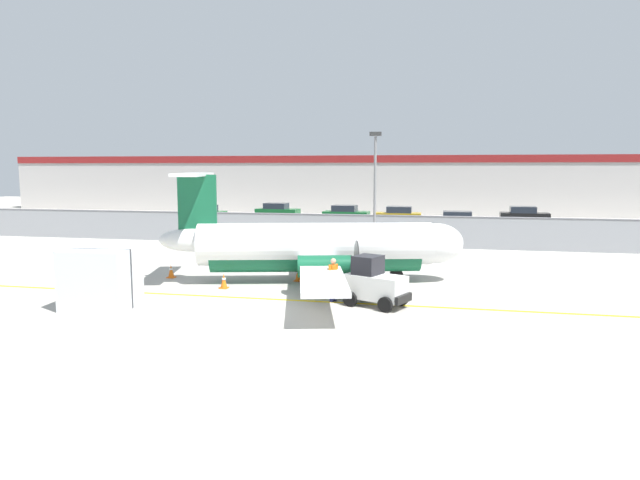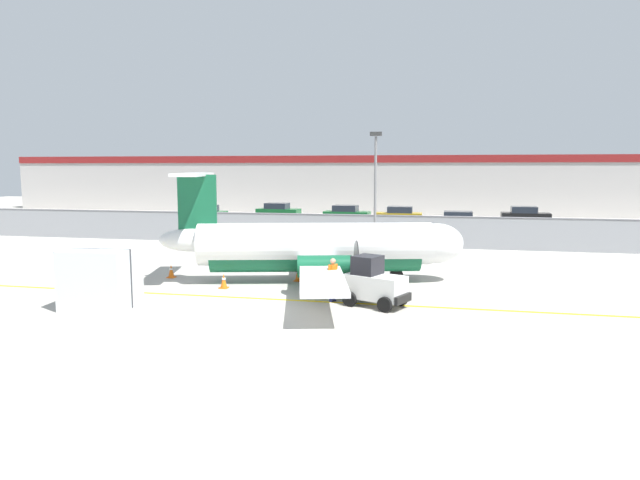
{
  "view_description": "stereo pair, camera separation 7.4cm",
  "coord_description": "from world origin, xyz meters",
  "px_view_note": "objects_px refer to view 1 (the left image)",
  "views": [
    {
      "loc": [
        6.66,
        -19.13,
        5.15
      ],
      "look_at": [
        1.26,
        6.67,
        1.8
      ],
      "focal_mm": 32.0,
      "sensor_mm": 36.0,
      "label": 1
    },
    {
      "loc": [
        6.73,
        -19.11,
        5.15
      ],
      "look_at": [
        1.26,
        6.67,
        1.8
      ],
      "focal_mm": 32.0,
      "sensor_mm": 36.0,
      "label": 2
    }
  ],
  "objects_px": {
    "traffic_cone_near_right": "(347,269)",
    "traffic_cone_near_left": "(171,271)",
    "commuter_airplane": "(321,247)",
    "parked_car_5": "(524,215)",
    "cargo_container": "(101,278)",
    "traffic_cone_far_right": "(298,274)",
    "baggage_tug": "(375,283)",
    "parked_car_1": "(277,211)",
    "parked_car_0": "(203,214)",
    "parked_car_4": "(456,221)",
    "traffic_cone_far_left": "(224,281)",
    "parked_car_3": "(398,215)",
    "apron_light_pole": "(375,182)",
    "ground_crew_worker": "(333,277)",
    "parked_car_2": "(346,214)"
  },
  "relations": [
    {
      "from": "ground_crew_worker",
      "to": "traffic_cone_near_left",
      "type": "distance_m",
      "value": 8.96
    },
    {
      "from": "traffic_cone_far_left",
      "to": "parked_car_0",
      "type": "bearing_deg",
      "value": 114.98
    },
    {
      "from": "baggage_tug",
      "to": "apron_light_pole",
      "type": "distance_m",
      "value": 14.04
    },
    {
      "from": "traffic_cone_near_right",
      "to": "apron_light_pole",
      "type": "xyz_separation_m",
      "value": [
        0.45,
        7.62,
        3.99
      ]
    },
    {
      "from": "traffic_cone_near_right",
      "to": "parked_car_3",
      "type": "height_order",
      "value": "parked_car_3"
    },
    {
      "from": "parked_car_0",
      "to": "ground_crew_worker",
      "type": "bearing_deg",
      "value": 119.38
    },
    {
      "from": "baggage_tug",
      "to": "parked_car_5",
      "type": "distance_m",
      "value": 34.16
    },
    {
      "from": "commuter_airplane",
      "to": "parked_car_0",
      "type": "bearing_deg",
      "value": 109.51
    },
    {
      "from": "baggage_tug",
      "to": "traffic_cone_far_right",
      "type": "relative_size",
      "value": 4.02
    },
    {
      "from": "baggage_tug",
      "to": "parked_car_0",
      "type": "height_order",
      "value": "baggage_tug"
    },
    {
      "from": "ground_crew_worker",
      "to": "parked_car_4",
      "type": "height_order",
      "value": "same"
    },
    {
      "from": "parked_car_0",
      "to": "baggage_tug",
      "type": "bearing_deg",
      "value": 121.38
    },
    {
      "from": "ground_crew_worker",
      "to": "traffic_cone_near_right",
      "type": "height_order",
      "value": "ground_crew_worker"
    },
    {
      "from": "commuter_airplane",
      "to": "parked_car_5",
      "type": "relative_size",
      "value": 3.74
    },
    {
      "from": "parked_car_1",
      "to": "parked_car_5",
      "type": "distance_m",
      "value": 23.08
    },
    {
      "from": "parked_car_1",
      "to": "parked_car_5",
      "type": "relative_size",
      "value": 1.02
    },
    {
      "from": "traffic_cone_far_left",
      "to": "parked_car_4",
      "type": "relative_size",
      "value": 0.15
    },
    {
      "from": "baggage_tug",
      "to": "parked_car_0",
      "type": "relative_size",
      "value": 0.6
    },
    {
      "from": "parked_car_4",
      "to": "cargo_container",
      "type": "bearing_deg",
      "value": 64.95
    },
    {
      "from": "traffic_cone_far_right",
      "to": "parked_car_2",
      "type": "bearing_deg",
      "value": 94.69
    },
    {
      "from": "cargo_container",
      "to": "apron_light_pole",
      "type": "bearing_deg",
      "value": 58.17
    },
    {
      "from": "traffic_cone_near_right",
      "to": "apron_light_pole",
      "type": "distance_m",
      "value": 8.61
    },
    {
      "from": "cargo_container",
      "to": "parked_car_4",
      "type": "distance_m",
      "value": 30.99
    },
    {
      "from": "baggage_tug",
      "to": "traffic_cone_far_left",
      "type": "xyz_separation_m",
      "value": [
        -6.68,
        1.78,
        -0.54
      ]
    },
    {
      "from": "parked_car_0",
      "to": "traffic_cone_far_left",
      "type": "bearing_deg",
      "value": 112.54
    },
    {
      "from": "baggage_tug",
      "to": "parked_car_1",
      "type": "height_order",
      "value": "baggage_tug"
    },
    {
      "from": "baggage_tug",
      "to": "traffic_cone_near_right",
      "type": "height_order",
      "value": "baggage_tug"
    },
    {
      "from": "baggage_tug",
      "to": "commuter_airplane",
      "type": "bearing_deg",
      "value": 149.89
    },
    {
      "from": "traffic_cone_near_left",
      "to": "parked_car_0",
      "type": "distance_m",
      "value": 26.79
    },
    {
      "from": "traffic_cone_near_left",
      "to": "parked_car_3",
      "type": "bearing_deg",
      "value": 72.14
    },
    {
      "from": "traffic_cone_far_left",
      "to": "parked_car_5",
      "type": "relative_size",
      "value": 0.15
    },
    {
      "from": "baggage_tug",
      "to": "parked_car_2",
      "type": "height_order",
      "value": "baggage_tug"
    },
    {
      "from": "parked_car_3",
      "to": "parked_car_5",
      "type": "bearing_deg",
      "value": -168.92
    },
    {
      "from": "traffic_cone_far_right",
      "to": "parked_car_3",
      "type": "height_order",
      "value": "parked_car_3"
    },
    {
      "from": "traffic_cone_far_left",
      "to": "parked_car_1",
      "type": "xyz_separation_m",
      "value": [
        -6.62,
        31.26,
        0.58
      ]
    },
    {
      "from": "commuter_airplane",
      "to": "parked_car_0",
      "type": "xyz_separation_m",
      "value": [
        -16.33,
        24.7,
        -0.71
      ]
    },
    {
      "from": "traffic_cone_far_left",
      "to": "parked_car_0",
      "type": "height_order",
      "value": "parked_car_0"
    },
    {
      "from": "traffic_cone_near_left",
      "to": "parked_car_0",
      "type": "xyz_separation_m",
      "value": [
        -9.22,
        25.15,
        0.58
      ]
    },
    {
      "from": "parked_car_4",
      "to": "traffic_cone_near_left",
      "type": "bearing_deg",
      "value": 59.11
    },
    {
      "from": "parked_car_1",
      "to": "traffic_cone_far_right",
      "type": "bearing_deg",
      "value": -67.36
    },
    {
      "from": "parked_car_3",
      "to": "apron_light_pole",
      "type": "relative_size",
      "value": 0.58
    },
    {
      "from": "baggage_tug",
      "to": "traffic_cone_near_right",
      "type": "xyz_separation_m",
      "value": [
        -1.99,
        5.91,
        -0.54
      ]
    },
    {
      "from": "baggage_tug",
      "to": "ground_crew_worker",
      "type": "distance_m",
      "value": 1.68
    },
    {
      "from": "traffic_cone_far_right",
      "to": "parked_car_5",
      "type": "relative_size",
      "value": 0.15
    },
    {
      "from": "cargo_container",
      "to": "traffic_cone_near_right",
      "type": "height_order",
      "value": "cargo_container"
    },
    {
      "from": "cargo_container",
      "to": "traffic_cone_near_left",
      "type": "relative_size",
      "value": 3.96
    },
    {
      "from": "traffic_cone_near_right",
      "to": "traffic_cone_near_left",
      "type": "bearing_deg",
      "value": -163.4
    },
    {
      "from": "parked_car_1",
      "to": "parked_car_4",
      "type": "distance_m",
      "value": 18.48
    },
    {
      "from": "baggage_tug",
      "to": "traffic_cone_near_left",
      "type": "relative_size",
      "value": 4.02
    },
    {
      "from": "cargo_container",
      "to": "traffic_cone_far_right",
      "type": "bearing_deg",
      "value": 42.66
    }
  ]
}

